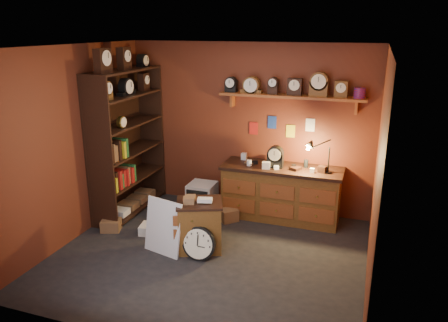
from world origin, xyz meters
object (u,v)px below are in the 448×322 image
shelving_unit (125,136)px  workbench (281,190)px  low_cabinet (200,223)px  big_round_clock (199,244)px

shelving_unit → workbench: bearing=11.5°
shelving_unit → low_cabinet: bearing=-28.3°
low_cabinet → big_round_clock: 0.32m
workbench → big_round_clock: (-0.73, -1.62, -0.25)m
low_cabinet → workbench: bearing=36.4°
workbench → big_round_clock: 1.80m
workbench → low_cabinet: 1.59m
shelving_unit → low_cabinet: 2.02m
workbench → low_cabinet: size_ratio=2.38×
shelving_unit → big_round_clock: (1.70, -1.13, -1.03)m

